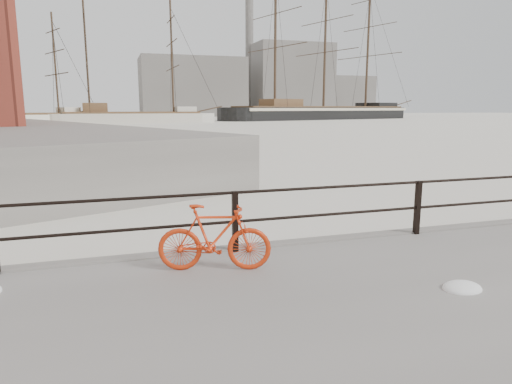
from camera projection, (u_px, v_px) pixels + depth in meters
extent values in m
plane|color=white|center=(410.00, 249.00, 8.74)|extent=(400.00, 400.00, 0.00)
imported|color=red|center=(214.00, 238.00, 6.54)|extent=(1.63, 0.68, 0.98)
ellipsoid|color=white|center=(463.00, 282.00, 5.92)|extent=(0.53, 0.42, 0.19)
cube|color=gray|center=(192.00, 87.00, 144.28)|extent=(32.00, 18.00, 18.00)
cube|color=gray|center=(289.00, 81.00, 158.81)|extent=(26.00, 20.00, 24.00)
cube|color=gray|center=(341.00, 96.00, 171.23)|extent=(20.00, 16.00, 14.00)
cylinder|color=gray|center=(249.00, 51.00, 157.82)|extent=(2.80, 2.80, 44.00)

